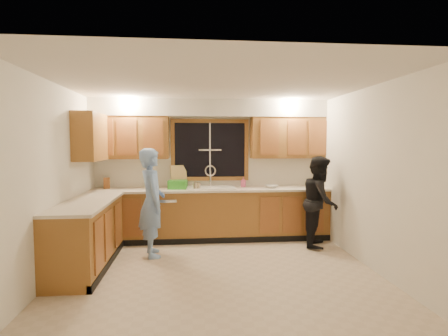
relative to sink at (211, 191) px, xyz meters
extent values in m
plane|color=#C6B298|center=(0.00, -1.60, -0.86)|extent=(4.20, 4.20, 0.00)
plane|color=silver|center=(0.00, -1.60, 1.64)|extent=(4.20, 4.20, 0.00)
plane|color=white|center=(0.00, 0.30, 0.39)|extent=(4.20, 0.00, 4.20)
plane|color=white|center=(-2.10, -1.60, 0.39)|extent=(0.00, 3.80, 3.80)
plane|color=white|center=(2.10, -1.60, 0.39)|extent=(0.00, 3.80, 3.80)
cube|color=#95622B|center=(0.00, 0.00, -0.42)|extent=(4.20, 0.60, 0.88)
cube|color=#95622B|center=(-1.80, -1.25, -0.42)|extent=(0.60, 1.90, 0.88)
cube|color=beige|center=(0.00, -0.02, 0.04)|extent=(4.20, 0.63, 0.04)
cube|color=beige|center=(-1.79, -1.25, 0.04)|extent=(0.63, 1.90, 0.04)
cube|color=#95622B|center=(-1.43, 0.13, 0.96)|extent=(1.35, 0.33, 0.75)
cube|color=#95622B|center=(1.43, 0.13, 0.96)|extent=(1.35, 0.33, 0.75)
cube|color=#95622B|center=(-1.94, -0.48, 0.96)|extent=(0.33, 0.90, 0.75)
cube|color=beige|center=(0.00, 0.12, 1.49)|extent=(4.20, 0.35, 0.30)
cube|color=black|center=(0.00, 0.29, 0.74)|extent=(1.30, 0.01, 1.00)
cube|color=#95622B|center=(0.00, 0.28, 1.27)|extent=(1.44, 0.03, 0.07)
cube|color=#95622B|center=(0.00, 0.28, 0.20)|extent=(1.44, 0.03, 0.07)
cube|color=#95622B|center=(-0.69, 0.28, 0.74)|extent=(0.07, 0.03, 1.00)
cube|color=#95622B|center=(0.69, 0.28, 0.74)|extent=(0.07, 0.03, 1.00)
cube|color=white|center=(0.00, 0.00, 0.07)|extent=(0.86, 0.52, 0.03)
cube|color=white|center=(-0.21, 0.00, -0.02)|extent=(0.38, 0.42, 0.18)
cube|color=white|center=(0.21, 0.00, -0.02)|extent=(0.38, 0.42, 0.18)
cylinder|color=silver|center=(0.00, 0.20, 0.22)|extent=(0.04, 0.04, 0.28)
torus|color=silver|center=(0.00, 0.20, 0.36)|extent=(0.21, 0.03, 0.21)
cube|color=silver|center=(-0.85, -0.01, -0.45)|extent=(0.60, 0.56, 0.82)
cube|color=silver|center=(-1.80, -1.82, -0.41)|extent=(0.58, 0.75, 0.90)
imported|color=#78A2E4|center=(-0.95, -0.84, -0.04)|extent=(0.53, 0.68, 1.65)
imported|color=black|center=(1.80, -0.59, -0.11)|extent=(0.82, 0.90, 1.51)
cube|color=#9B5A2A|center=(-1.85, 0.15, 0.15)|extent=(0.12, 0.11, 0.19)
cube|color=tan|center=(-0.58, 0.22, 0.26)|extent=(0.32, 0.22, 0.40)
cube|color=#2E8F24|center=(-0.59, 0.01, 0.13)|extent=(0.35, 0.33, 0.15)
imported|color=#D65186|center=(0.61, 0.15, 0.15)|extent=(0.10, 0.11, 0.18)
imported|color=silver|center=(1.09, -0.05, 0.08)|extent=(0.24, 0.24, 0.05)
cylinder|color=#B9AC8E|center=(-0.23, -0.19, 0.12)|extent=(0.09, 0.09, 0.13)
cylinder|color=#B9AC8E|center=(-0.28, -0.22, 0.12)|extent=(0.09, 0.09, 0.13)
camera|label=1|loc=(-0.36, -6.19, 0.85)|focal=28.00mm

